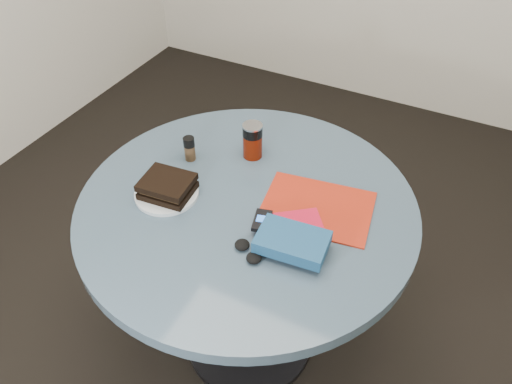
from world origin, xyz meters
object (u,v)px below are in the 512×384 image
at_px(pepper_grinder, 190,148).
at_px(sandwich, 167,186).
at_px(plate, 167,193).
at_px(headphones, 248,251).
at_px(novel, 292,242).
at_px(red_book, 291,228).
at_px(table, 248,239).
at_px(mp3_player, 262,221).
at_px(magazine, 317,208).
at_px(soda_can, 253,141).

bearing_deg(pepper_grinder, sandwich, -78.15).
xyz_separation_m(plate, headphones, (0.32, -0.10, 0.01)).
height_order(plate, novel, novel).
bearing_deg(red_book, plate, 147.35).
bearing_deg(table, pepper_grinder, 159.36).
relative_size(red_book, headphones, 1.70).
bearing_deg(mp3_player, table, 139.37).
height_order(pepper_grinder, mp3_player, pepper_grinder).
bearing_deg(novel, magazine, 85.26).
bearing_deg(mp3_player, novel, -21.63).
relative_size(novel, headphones, 1.78).
bearing_deg(headphones, plate, 163.36).
height_order(table, pepper_grinder, pepper_grinder).
distance_m(table, plate, 0.29).
relative_size(magazine, mp3_player, 3.52).
bearing_deg(sandwich, pepper_grinder, 101.85).
relative_size(table, red_book, 5.67).
xyz_separation_m(sandwich, red_book, (0.38, 0.03, -0.02)).
xyz_separation_m(soda_can, novel, (0.28, -0.32, -0.02)).
bearing_deg(plate, novel, -4.83).
distance_m(table, mp3_player, 0.22).
bearing_deg(table, magazine, 18.98).
relative_size(table, headphones, 9.66).
height_order(soda_can, red_book, soda_can).
xyz_separation_m(pepper_grinder, novel, (0.45, -0.21, -0.00)).
relative_size(magazine, novel, 1.69).
bearing_deg(headphones, red_book, 62.36).
bearing_deg(mp3_player, magazine, 52.65).
height_order(plate, mp3_player, mp3_player).
bearing_deg(sandwich, plate, 172.19).
height_order(plate, headphones, headphones).
bearing_deg(table, soda_can, 112.83).
relative_size(sandwich, mp3_player, 1.75).
bearing_deg(pepper_grinder, soda_can, 31.98).
xyz_separation_m(plate, magazine, (0.42, 0.15, -0.00)).
bearing_deg(red_book, headphones, -154.69).
distance_m(table, novel, 0.30).
xyz_separation_m(sandwich, soda_can, (0.13, 0.29, 0.02)).
height_order(table, sandwich, sandwich).
relative_size(table, plate, 5.25).
distance_m(table, headphones, 0.27).
bearing_deg(magazine, table, -169.51).
distance_m(plate, soda_can, 0.32).
xyz_separation_m(soda_can, headphones, (0.18, -0.38, -0.05)).
bearing_deg(headphones, sandwich, 163.16).
relative_size(plate, pepper_grinder, 2.30).
distance_m(pepper_grinder, mp3_player, 0.38).
bearing_deg(soda_can, pepper_grinder, -148.02).
bearing_deg(plate, headphones, -16.64).
height_order(plate, soda_can, soda_can).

